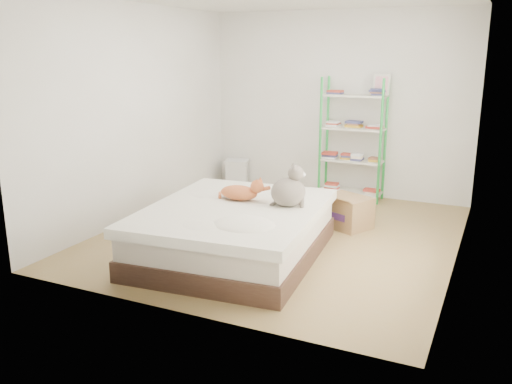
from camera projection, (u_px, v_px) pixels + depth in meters
The scene contains 7 objects.
room at pixel (282, 121), 5.88m from camera, with size 3.81×4.21×2.61m.
bed at pixel (235, 232), 5.50m from camera, with size 1.83×2.20×0.53m.
orange_cat at pixel (239, 191), 5.66m from camera, with size 0.48×0.26×0.20m, color #D36C3C, non-canonical shape.
grey_cat at pixel (288, 186), 5.40m from camera, with size 0.31×0.37×0.43m, color gray, non-canonical shape.
shelf_unit at pixel (353, 142), 7.53m from camera, with size 0.89×0.36×1.74m.
cardboard_box at pixel (346, 212), 6.44m from camera, with size 0.66×0.68×0.43m.
white_bin at pixel (237, 173), 8.39m from camera, with size 0.43×0.40×0.41m.
Camera 1 is at (2.23, -5.46, 2.05)m, focal length 38.00 mm.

